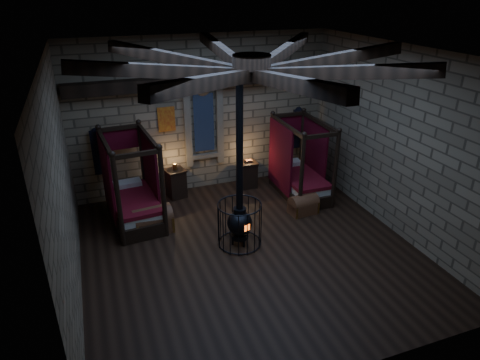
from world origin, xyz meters
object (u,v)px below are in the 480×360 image
object	(u,v)px
trunk_left	(153,221)
bed_left	(134,200)
bed_right	(299,177)
trunk_right	(303,205)
stove	(240,220)

from	to	relation	value
trunk_left	bed_left	bearing A→B (deg)	107.14
bed_right	trunk_right	size ratio (longest dim) A/B	2.78
trunk_left	trunk_right	world-z (taller)	trunk_left
bed_right	stove	distance (m)	3.01
bed_left	trunk_right	bearing A→B (deg)	-20.57
bed_left	bed_right	distance (m)	4.44
bed_left	trunk_right	size ratio (longest dim) A/B	2.89
bed_right	stove	bearing A→B (deg)	-141.92
trunk_left	trunk_right	distance (m)	3.76
bed_right	trunk_left	bearing A→B (deg)	-170.50
trunk_left	stove	bearing A→B (deg)	-41.04
bed_left	stove	distance (m)	2.81
trunk_left	trunk_right	size ratio (longest dim) A/B	1.27
bed_left	bed_right	world-z (taller)	bed_left
trunk_left	stove	distance (m)	2.13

